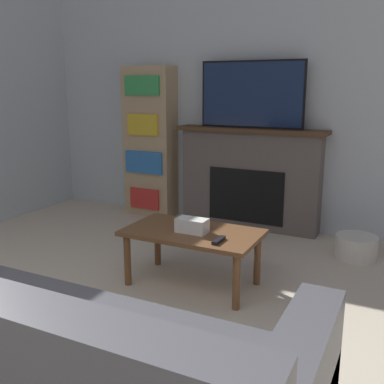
{
  "coord_description": "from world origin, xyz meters",
  "views": [
    {
      "loc": [
        1.48,
        -0.29,
        1.41
      ],
      "look_at": [
        0.06,
        2.56,
        0.66
      ],
      "focal_mm": 42.0,
      "sensor_mm": 36.0,
      "label": 1
    }
  ],
  "objects_px": {
    "tv": "(252,95)",
    "bookshelf": "(150,142)",
    "fireplace": "(250,178)",
    "storage_basket": "(356,247)",
    "couch": "(30,381)",
    "coffee_table": "(192,238)"
  },
  "relations": [
    {
      "from": "bookshelf",
      "to": "storage_basket",
      "type": "distance_m",
      "value": 2.4
    },
    {
      "from": "couch",
      "to": "storage_basket",
      "type": "bearing_deg",
      "value": 71.93
    },
    {
      "from": "tv",
      "to": "storage_basket",
      "type": "distance_m",
      "value": 1.71
    },
    {
      "from": "tv",
      "to": "bookshelf",
      "type": "distance_m",
      "value": 1.27
    },
    {
      "from": "fireplace",
      "to": "storage_basket",
      "type": "relative_size",
      "value": 4.42
    },
    {
      "from": "fireplace",
      "to": "coffee_table",
      "type": "relative_size",
      "value": 1.57
    },
    {
      "from": "bookshelf",
      "to": "storage_basket",
      "type": "height_order",
      "value": "bookshelf"
    },
    {
      "from": "couch",
      "to": "coffee_table",
      "type": "height_order",
      "value": "couch"
    },
    {
      "from": "storage_basket",
      "to": "coffee_table",
      "type": "bearing_deg",
      "value": -133.21
    },
    {
      "from": "fireplace",
      "to": "bookshelf",
      "type": "relative_size",
      "value": 0.93
    },
    {
      "from": "couch",
      "to": "coffee_table",
      "type": "distance_m",
      "value": 1.65
    },
    {
      "from": "tv",
      "to": "bookshelf",
      "type": "xyz_separation_m",
      "value": [
        -1.15,
        -0.0,
        -0.52
      ]
    },
    {
      "from": "tv",
      "to": "couch",
      "type": "distance_m",
      "value": 3.3
    },
    {
      "from": "fireplace",
      "to": "coffee_table",
      "type": "xyz_separation_m",
      "value": [
        0.1,
        -1.5,
        -0.16
      ]
    },
    {
      "from": "fireplace",
      "to": "couch",
      "type": "xyz_separation_m",
      "value": [
        0.22,
        -3.15,
        -0.21
      ]
    },
    {
      "from": "fireplace",
      "to": "tv",
      "type": "distance_m",
      "value": 0.82
    },
    {
      "from": "coffee_table",
      "to": "storage_basket",
      "type": "bearing_deg",
      "value": 46.79
    },
    {
      "from": "fireplace",
      "to": "couch",
      "type": "bearing_deg",
      "value": -86.03
    },
    {
      "from": "couch",
      "to": "fireplace",
      "type": "bearing_deg",
      "value": 93.97
    },
    {
      "from": "coffee_table",
      "to": "couch",
      "type": "bearing_deg",
      "value": -85.93
    },
    {
      "from": "tv",
      "to": "bookshelf",
      "type": "height_order",
      "value": "tv"
    },
    {
      "from": "tv",
      "to": "storage_basket",
      "type": "relative_size",
      "value": 3.04
    }
  ]
}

